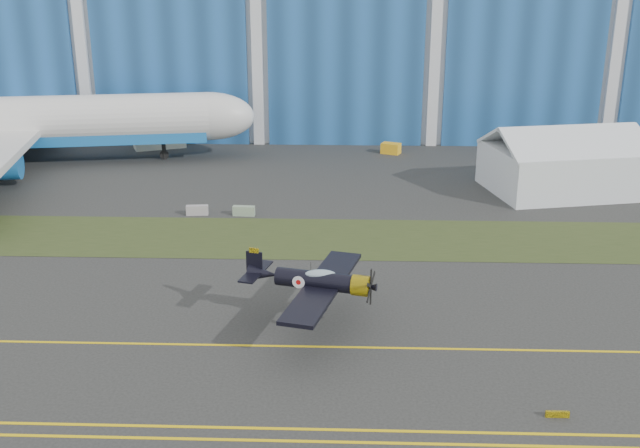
{
  "coord_description": "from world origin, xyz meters",
  "views": [
    {
      "loc": [
        11.11,
        -45.06,
        21.62
      ],
      "look_at": [
        9.3,
        6.63,
        3.81
      ],
      "focal_mm": 42.0,
      "sensor_mm": 36.0,
      "label": 1
    }
  ],
  "objects_px": {
    "warbird": "(315,280)",
    "tent": "(565,158)",
    "shipping_container": "(159,137)",
    "tug": "(391,148)"
  },
  "relations": [
    {
      "from": "warbird",
      "to": "tug",
      "type": "distance_m",
      "value": 47.52
    },
    {
      "from": "warbird",
      "to": "tent",
      "type": "distance_m",
      "value": 39.39
    },
    {
      "from": "warbird",
      "to": "shipping_container",
      "type": "xyz_separation_m",
      "value": [
        -21.61,
        48.91,
        -1.86
      ]
    },
    {
      "from": "warbird",
      "to": "shipping_container",
      "type": "height_order",
      "value": "warbird"
    },
    {
      "from": "shipping_container",
      "to": "tug",
      "type": "distance_m",
      "value": 29.04
    },
    {
      "from": "warbird",
      "to": "shipping_container",
      "type": "bearing_deg",
      "value": 128.23
    },
    {
      "from": "shipping_container",
      "to": "tug",
      "type": "bearing_deg",
      "value": -26.78
    },
    {
      "from": "warbird",
      "to": "tent",
      "type": "bearing_deg",
      "value": 67.12
    },
    {
      "from": "warbird",
      "to": "tent",
      "type": "relative_size",
      "value": 0.8
    },
    {
      "from": "tent",
      "to": "tug",
      "type": "bearing_deg",
      "value": 124.5
    }
  ]
}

